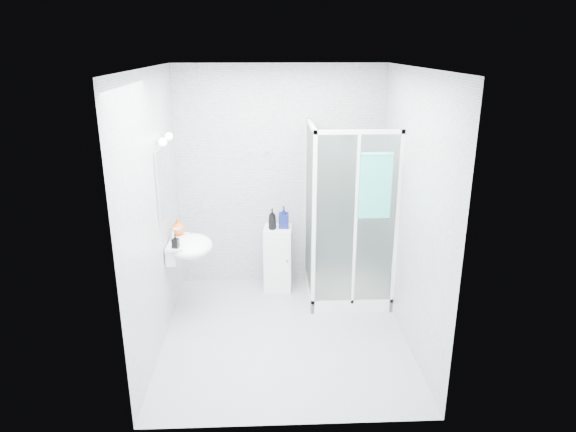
{
  "coord_description": "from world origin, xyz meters",
  "views": [
    {
      "loc": [
        -0.16,
        -4.54,
        2.79
      ],
      "look_at": [
        0.05,
        0.35,
        1.15
      ],
      "focal_mm": 32.0,
      "sensor_mm": 36.0,
      "label": 1
    }
  ],
  "objects_px": {
    "hand_towel": "(376,184)",
    "shampoo_bottle_a": "(272,219)",
    "shower_enclosure": "(341,262)",
    "shampoo_bottle_b": "(284,217)",
    "soap_dispenser_orange": "(178,227)",
    "soap_dispenser_black": "(175,241)",
    "wall_basin": "(188,247)",
    "storage_cabinet": "(278,258)"
  },
  "relations": [
    {
      "from": "shower_enclosure",
      "to": "soap_dispenser_orange",
      "type": "bearing_deg",
      "value": -175.57
    },
    {
      "from": "wall_basin",
      "to": "shampoo_bottle_a",
      "type": "xyz_separation_m",
      "value": [
        0.88,
        0.56,
        0.1
      ]
    },
    {
      "from": "shampoo_bottle_a",
      "to": "soap_dispenser_black",
      "type": "bearing_deg",
      "value": -142.39
    },
    {
      "from": "shampoo_bottle_a",
      "to": "soap_dispenser_black",
      "type": "distance_m",
      "value": 1.23
    },
    {
      "from": "hand_towel",
      "to": "soap_dispenser_orange",
      "type": "bearing_deg",
      "value": 172.62
    },
    {
      "from": "wall_basin",
      "to": "shower_enclosure",
      "type": "bearing_deg",
      "value": 10.81
    },
    {
      "from": "shower_enclosure",
      "to": "shampoo_bottle_a",
      "type": "distance_m",
      "value": 0.92
    },
    {
      "from": "shampoo_bottle_b",
      "to": "shower_enclosure",
      "type": "bearing_deg",
      "value": -24.44
    },
    {
      "from": "soap_dispenser_black",
      "to": "wall_basin",
      "type": "bearing_deg",
      "value": 64.67
    },
    {
      "from": "shampoo_bottle_b",
      "to": "soap_dispenser_orange",
      "type": "distance_m",
      "value": 1.22
    },
    {
      "from": "wall_basin",
      "to": "storage_cabinet",
      "type": "height_order",
      "value": "wall_basin"
    },
    {
      "from": "soap_dispenser_black",
      "to": "shampoo_bottle_b",
      "type": "bearing_deg",
      "value": 35.73
    },
    {
      "from": "shampoo_bottle_a",
      "to": "soap_dispenser_black",
      "type": "relative_size",
      "value": 1.75
    },
    {
      "from": "storage_cabinet",
      "to": "soap_dispenser_black",
      "type": "xyz_separation_m",
      "value": [
        -1.04,
        -0.79,
        0.55
      ]
    },
    {
      "from": "soap_dispenser_orange",
      "to": "soap_dispenser_black",
      "type": "xyz_separation_m",
      "value": [
        0.03,
        -0.37,
        -0.02
      ]
    },
    {
      "from": "hand_towel",
      "to": "shampoo_bottle_a",
      "type": "relative_size",
      "value": 2.76
    },
    {
      "from": "shampoo_bottle_b",
      "to": "wall_basin",
      "type": "bearing_deg",
      "value": -149.2
    },
    {
      "from": "hand_towel",
      "to": "shampoo_bottle_b",
      "type": "distance_m",
      "value": 1.27
    },
    {
      "from": "shampoo_bottle_a",
      "to": "soap_dispenser_black",
      "type": "xyz_separation_m",
      "value": [
        -0.97,
        -0.75,
        0.04
      ]
    },
    {
      "from": "hand_towel",
      "to": "soap_dispenser_black",
      "type": "height_order",
      "value": "hand_towel"
    },
    {
      "from": "shower_enclosure",
      "to": "storage_cabinet",
      "type": "height_order",
      "value": "shower_enclosure"
    },
    {
      "from": "storage_cabinet",
      "to": "shampoo_bottle_a",
      "type": "xyz_separation_m",
      "value": [
        -0.06,
        -0.04,
        0.51
      ]
    },
    {
      "from": "shower_enclosure",
      "to": "soap_dispenser_orange",
      "type": "relative_size",
      "value": 10.94
    },
    {
      "from": "shower_enclosure",
      "to": "soap_dispenser_orange",
      "type": "height_order",
      "value": "shower_enclosure"
    },
    {
      "from": "shampoo_bottle_b",
      "to": "soap_dispenser_orange",
      "type": "bearing_deg",
      "value": -159.41
    },
    {
      "from": "wall_basin",
      "to": "shampoo_bottle_b",
      "type": "relative_size",
      "value": 2.18
    },
    {
      "from": "shower_enclosure",
      "to": "shampoo_bottle_a",
      "type": "relative_size",
      "value": 8.17
    },
    {
      "from": "soap_dispenser_black",
      "to": "shower_enclosure",
      "type": "bearing_deg",
      "value": 16.18
    },
    {
      "from": "wall_basin",
      "to": "shampoo_bottle_b",
      "type": "height_order",
      "value": "shampoo_bottle_b"
    },
    {
      "from": "shampoo_bottle_b",
      "to": "soap_dispenser_orange",
      "type": "height_order",
      "value": "soap_dispenser_orange"
    },
    {
      "from": "hand_towel",
      "to": "shower_enclosure",
      "type": "bearing_deg",
      "value": 122.64
    },
    {
      "from": "hand_towel",
      "to": "soap_dispenser_black",
      "type": "bearing_deg",
      "value": -177.0
    },
    {
      "from": "shampoo_bottle_b",
      "to": "soap_dispenser_black",
      "type": "height_order",
      "value": "shampoo_bottle_b"
    },
    {
      "from": "shampoo_bottle_a",
      "to": "shower_enclosure",
      "type": "bearing_deg",
      "value": -17.62
    },
    {
      "from": "shampoo_bottle_a",
      "to": "shampoo_bottle_b",
      "type": "distance_m",
      "value": 0.14
    },
    {
      "from": "hand_towel",
      "to": "soap_dispenser_orange",
      "type": "height_order",
      "value": "hand_towel"
    },
    {
      "from": "storage_cabinet",
      "to": "soap_dispenser_black",
      "type": "bearing_deg",
      "value": -137.22
    },
    {
      "from": "storage_cabinet",
      "to": "soap_dispenser_orange",
      "type": "bearing_deg",
      "value": -152.96
    },
    {
      "from": "hand_towel",
      "to": "shampoo_bottle_a",
      "type": "height_order",
      "value": "hand_towel"
    },
    {
      "from": "shampoo_bottle_a",
      "to": "soap_dispenser_orange",
      "type": "relative_size",
      "value": 1.34
    },
    {
      "from": "storage_cabinet",
      "to": "shower_enclosure",
      "type": "bearing_deg",
      "value": -16.61
    },
    {
      "from": "wall_basin",
      "to": "storage_cabinet",
      "type": "distance_m",
      "value": 1.2
    }
  ]
}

